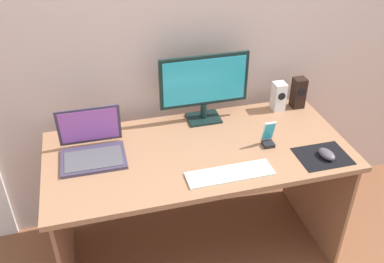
% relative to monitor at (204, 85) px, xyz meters
% --- Properties ---
extents(ground_plane, '(8.00, 8.00, 0.00)m').
position_rel_monitor_xyz_m(ground_plane, '(-0.11, -0.27, -0.93)').
color(ground_plane, brown).
extents(wall_back, '(6.00, 0.04, 2.50)m').
position_rel_monitor_xyz_m(wall_back, '(-0.11, 0.18, 0.32)').
color(wall_back, '#C5AEA4').
rests_on(wall_back, ground_plane).
extents(desk, '(1.51, 0.71, 0.72)m').
position_rel_monitor_xyz_m(desk, '(-0.11, -0.27, -0.35)').
color(desk, '#966748').
rests_on(desk, ground_plane).
extents(monitor, '(0.48, 0.14, 0.38)m').
position_rel_monitor_xyz_m(monitor, '(0.00, 0.00, 0.00)').
color(monitor, black).
rests_on(monitor, desk).
extents(speaker_right, '(0.07, 0.07, 0.18)m').
position_rel_monitor_xyz_m(speaker_right, '(0.56, -0.00, -0.12)').
color(speaker_right, black).
rests_on(speaker_right, desk).
extents(speaker_near_monitor, '(0.07, 0.08, 0.17)m').
position_rel_monitor_xyz_m(speaker_near_monitor, '(0.44, -0.00, -0.13)').
color(speaker_near_monitor, white).
rests_on(speaker_near_monitor, desk).
extents(laptop, '(0.31, 0.26, 0.23)m').
position_rel_monitor_xyz_m(laptop, '(-0.62, -0.18, -0.16)').
color(laptop, '#3A3349').
rests_on(laptop, desk).
extents(keyboard_external, '(0.41, 0.12, 0.01)m').
position_rel_monitor_xyz_m(keyboard_external, '(-0.02, -0.50, -0.21)').
color(keyboard_external, white).
rests_on(keyboard_external, desk).
extents(mousepad, '(0.25, 0.20, 0.00)m').
position_rel_monitor_xyz_m(mousepad, '(0.47, -0.48, -0.21)').
color(mousepad, black).
rests_on(mousepad, desk).
extents(mouse, '(0.08, 0.11, 0.04)m').
position_rel_monitor_xyz_m(mouse, '(0.48, -0.49, -0.19)').
color(mouse, '#4B464D').
rests_on(mouse, mousepad).
extents(phone_in_dock, '(0.06, 0.06, 0.14)m').
position_rel_monitor_xyz_m(phone_in_dock, '(0.24, -0.32, -0.16)').
color(phone_in_dock, black).
rests_on(phone_in_dock, desk).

